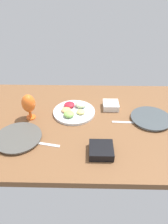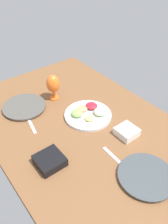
{
  "view_description": "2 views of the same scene",
  "coord_description": "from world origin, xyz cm",
  "px_view_note": "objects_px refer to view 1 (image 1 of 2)",
  "views": [
    {
      "loc": [
        -6.45,
        116.87,
        89.62
      ],
      "look_at": [
        -3.91,
        -0.72,
        6.64
      ],
      "focal_mm": 33.61,
      "sensor_mm": 36.0,
      "label": 1
    },
    {
      "loc": [
        -86.09,
        64.22,
        96.85
      ],
      "look_at": [
        1.99,
        -4.24,
        6.64
      ],
      "focal_mm": 37.04,
      "sensor_mm": 36.0,
      "label": 2
    }
  ],
  "objects_px": {
    "square_bowl_white": "(111,105)",
    "fruit_platter": "(74,111)",
    "dinner_plate_left": "(151,118)",
    "square_bowl_black": "(101,150)",
    "hurricane_glass_orange": "(29,104)",
    "dinner_plate_right": "(18,138)"
  },
  "relations": [
    {
      "from": "dinner_plate_left",
      "to": "square_bowl_white",
      "type": "height_order",
      "value": "square_bowl_white"
    },
    {
      "from": "square_bowl_white",
      "to": "fruit_platter",
      "type": "bearing_deg",
      "value": 14.04
    },
    {
      "from": "square_bowl_black",
      "to": "fruit_platter",
      "type": "bearing_deg",
      "value": -65.65
    },
    {
      "from": "dinner_plate_left",
      "to": "fruit_platter",
      "type": "relative_size",
      "value": 0.92
    },
    {
      "from": "dinner_plate_left",
      "to": "square_bowl_white",
      "type": "distance_m",
      "value": 0.31
    },
    {
      "from": "hurricane_glass_orange",
      "to": "dinner_plate_left",
      "type": "bearing_deg",
      "value": 179.79
    },
    {
      "from": "fruit_platter",
      "to": "hurricane_glass_orange",
      "type": "relative_size",
      "value": 1.62
    },
    {
      "from": "square_bowl_white",
      "to": "square_bowl_black",
      "type": "bearing_deg",
      "value": 78.67
    },
    {
      "from": "dinner_plate_left",
      "to": "fruit_platter",
      "type": "bearing_deg",
      "value": -7.68
    },
    {
      "from": "dinner_plate_right",
      "to": "fruit_platter",
      "type": "xyz_separation_m",
      "value": [
        -0.33,
        -0.29,
        0.01
      ]
    },
    {
      "from": "fruit_platter",
      "to": "square_bowl_white",
      "type": "xyz_separation_m",
      "value": [
        -0.28,
        -0.07,
        0.01
      ]
    },
    {
      "from": "dinner_plate_right",
      "to": "hurricane_glass_orange",
      "type": "height_order",
      "value": "hurricane_glass_orange"
    },
    {
      "from": "dinner_plate_right",
      "to": "square_bowl_white",
      "type": "bearing_deg",
      "value": -149.19
    },
    {
      "from": "hurricane_glass_orange",
      "to": "square_bowl_black",
      "type": "distance_m",
      "value": 0.59
    },
    {
      "from": "fruit_platter",
      "to": "square_bowl_black",
      "type": "distance_m",
      "value": 0.44
    },
    {
      "from": "dinner_plate_left",
      "to": "square_bowl_black",
      "type": "distance_m",
      "value": 0.49
    },
    {
      "from": "dinner_plate_left",
      "to": "dinner_plate_right",
      "type": "relative_size",
      "value": 0.97
    },
    {
      "from": "dinner_plate_right",
      "to": "hurricane_glass_orange",
      "type": "relative_size",
      "value": 1.55
    },
    {
      "from": "dinner_plate_right",
      "to": "fruit_platter",
      "type": "height_order",
      "value": "fruit_platter"
    },
    {
      "from": "dinner_plate_left",
      "to": "fruit_platter",
      "type": "distance_m",
      "value": 0.55
    },
    {
      "from": "dinner_plate_left",
      "to": "hurricane_glass_orange",
      "type": "xyz_separation_m",
      "value": [
        0.85,
        -0.0,
        0.11
      ]
    },
    {
      "from": "fruit_platter",
      "to": "square_bowl_white",
      "type": "height_order",
      "value": "fruit_platter"
    }
  ]
}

